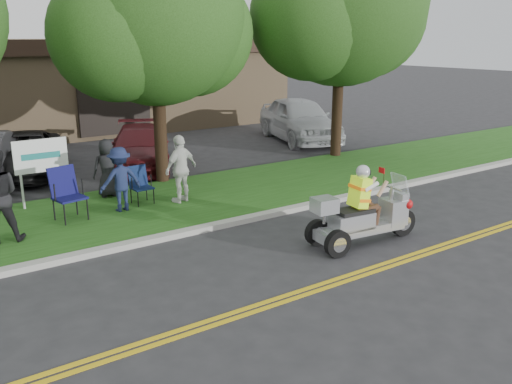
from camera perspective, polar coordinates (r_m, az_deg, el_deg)
ground at (r=9.83m, az=5.63°, el=-8.64°), size 120.00×120.00×0.00m
centerline_near at (r=9.43m, az=7.91°, el=-9.78°), size 60.00×0.10×0.01m
centerline_far at (r=9.54m, az=7.26°, el=-9.45°), size 60.00×0.10×0.01m
curb at (r=12.12m, az=-3.64°, el=-3.43°), size 60.00×0.25×0.12m
grass_verge at (r=13.92m, az=-8.18°, el=-0.99°), size 60.00×4.00×0.10m
commercial_building at (r=27.01m, az=-17.78°, el=10.85°), size 18.00×8.20×4.00m
tree_mid at (r=15.41m, az=-10.44°, el=17.05°), size 5.88×4.80×7.05m
tree_right at (r=18.91m, az=9.05°, el=18.67°), size 6.86×5.60×8.07m
business_sign at (r=14.00m, az=-21.69°, el=3.21°), size 1.25×0.06×1.75m
trike_scooter at (r=11.16m, az=11.08°, el=-2.60°), size 2.55×0.92×1.67m
lawn_chair_a at (r=12.87m, az=-19.36°, el=0.19°), size 0.74×0.76×1.20m
lawn_chair_b at (r=13.69m, az=-12.15°, el=1.01°), size 0.51×0.53×0.93m
spectator_adult_right at (r=13.52m, az=-7.92°, el=2.44°), size 1.07×0.70×1.69m
spectator_chair_a at (r=13.11m, az=-14.11°, el=1.31°), size 1.00×0.58×1.53m
spectator_chair_b at (r=14.40m, az=-15.37°, el=2.47°), size 0.80×0.58×1.50m
parked_car_mid at (r=18.04m, az=-23.20°, el=3.69°), size 3.34×5.01×1.28m
parked_car_right at (r=17.93m, az=-12.12°, el=4.62°), size 3.54×4.88×1.31m
parked_car_far_right at (r=22.19m, az=4.59°, el=7.65°), size 3.49×5.56×1.76m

